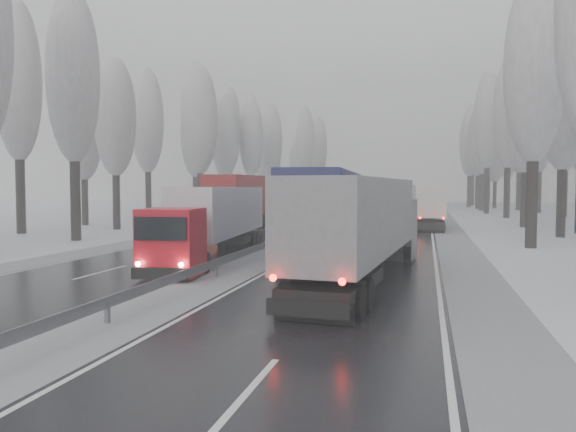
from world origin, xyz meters
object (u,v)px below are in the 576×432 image
at_px(truck_grey_tarp, 364,222).
at_px(truck_blue_box, 328,206).
at_px(truck_red_white, 216,217).
at_px(box_truck_distant, 416,201).
at_px(truck_cream_box, 425,203).
at_px(truck_red_red, 250,199).

relative_size(truck_grey_tarp, truck_blue_box, 0.89).
xyz_separation_m(truck_blue_box, truck_red_white, (-5.41, -2.95, -0.47)).
height_order(truck_grey_tarp, truck_blue_box, truck_blue_box).
height_order(truck_grey_tarp, box_truck_distant, truck_grey_tarp).
height_order(truck_blue_box, truck_red_white, truck_blue_box).
bearing_deg(box_truck_distant, truck_blue_box, -93.47).
distance_m(truck_grey_tarp, truck_cream_box, 31.18).
relative_size(truck_cream_box, truck_red_white, 1.04).
xyz_separation_m(truck_grey_tarp, truck_red_red, (-11.75, 22.12, 0.34)).
distance_m(box_truck_distant, truck_red_red, 43.06).
xyz_separation_m(truck_grey_tarp, box_truck_distant, (0.89, 63.27, -0.82)).
height_order(truck_cream_box, truck_red_white, truck_cream_box).
distance_m(box_truck_distant, truck_red_white, 58.34).
height_order(truck_blue_box, truck_red_red, truck_red_red).
relative_size(truck_grey_tarp, truck_red_red, 0.88).
relative_size(truck_blue_box, truck_red_white, 1.22).
xyz_separation_m(box_truck_distant, truck_red_white, (-9.21, -57.61, 0.63)).
bearing_deg(truck_grey_tarp, truck_red_white, 150.55).
relative_size(truck_blue_box, truck_red_red, 0.98).
height_order(truck_blue_box, truck_cream_box, truck_blue_box).
relative_size(box_truck_distant, truck_red_red, 0.45).
bearing_deg(truck_red_white, truck_red_red, 96.00).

